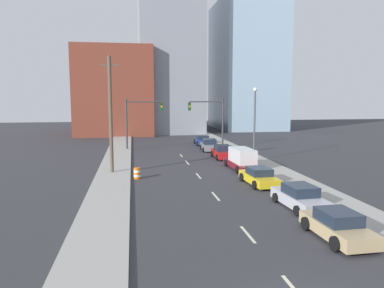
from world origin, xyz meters
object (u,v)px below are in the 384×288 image
(traffic_signal_right, at_px, (213,116))
(traffic_barrel, at_px, (137,173))
(sedan_gray, at_px, (209,145))
(sedan_silver, at_px, (300,197))
(sedan_tan, at_px, (338,226))
(sedan_yellow, at_px, (259,177))
(street_lamp, at_px, (255,119))
(sedan_blue, at_px, (202,140))
(traffic_signal_left, at_px, (137,117))
(box_truck_maroon, at_px, (242,160))
(sedan_red, at_px, (222,152))
(utility_pole_left_mid, at_px, (111,115))

(traffic_signal_right, xyz_separation_m, traffic_barrel, (-10.53, -18.05, -3.91))
(sedan_gray, bearing_deg, sedan_silver, -85.99)
(traffic_barrel, height_order, sedan_tan, sedan_tan)
(sedan_yellow, distance_m, sedan_gray, 19.44)
(street_lamp, height_order, sedan_blue, street_lamp)
(sedan_tan, height_order, sedan_gray, sedan_gray)
(traffic_barrel, bearing_deg, sedan_yellow, -20.83)
(traffic_signal_left, relative_size, sedan_yellow, 1.42)
(box_truck_maroon, bearing_deg, street_lamp, 56.60)
(sedan_red, bearing_deg, sedan_blue, 90.18)
(sedan_gray, bearing_deg, utility_pole_left_mid, -128.43)
(sedan_blue, bearing_deg, sedan_gray, -90.94)
(sedan_tan, xyz_separation_m, sedan_silver, (0.47, 5.21, 0.01))
(traffic_signal_right, distance_m, sedan_yellow, 22.05)
(traffic_signal_right, relative_size, box_truck_maroon, 1.13)
(box_truck_maroon, bearing_deg, traffic_barrel, -167.99)
(utility_pole_left_mid, bearing_deg, traffic_barrel, -48.17)
(sedan_tan, xyz_separation_m, box_truck_maroon, (0.48, 17.93, 0.32))
(sedan_tan, height_order, sedan_yellow, sedan_tan)
(sedan_red, relative_size, sedan_gray, 1.01)
(street_lamp, distance_m, sedan_tan, 22.99)
(traffic_barrel, distance_m, sedan_gray, 18.46)
(box_truck_maroon, xyz_separation_m, sedan_gray, (-0.45, 13.21, -0.29))
(traffic_signal_left, distance_m, sedan_yellow, 23.92)
(sedan_silver, bearing_deg, utility_pole_left_mid, 130.94)
(traffic_signal_left, height_order, street_lamp, street_lamp)
(traffic_signal_left, bearing_deg, sedan_tan, -74.51)
(sedan_gray, bearing_deg, street_lamp, -67.12)
(traffic_barrel, xyz_separation_m, sedan_yellow, (9.59, -3.65, 0.16))
(sedan_tan, xyz_separation_m, sedan_red, (0.25, 24.84, 0.03))
(traffic_barrel, relative_size, sedan_silver, 0.20)
(utility_pole_left_mid, xyz_separation_m, sedan_yellow, (11.80, -6.12, -4.75))
(sedan_yellow, xyz_separation_m, sedan_red, (0.19, 13.14, 0.06))
(sedan_silver, distance_m, box_truck_maroon, 12.72)
(traffic_barrel, xyz_separation_m, sedan_blue, (9.82, 22.05, 0.17))
(traffic_signal_right, height_order, street_lamp, street_lamp)
(sedan_silver, relative_size, sedan_red, 1.09)
(sedan_gray, distance_m, sedan_blue, 6.26)
(traffic_signal_left, xyz_separation_m, utility_pole_left_mid, (-2.48, -15.58, 1.00))
(sedan_tan, relative_size, sedan_gray, 1.03)
(box_truck_maroon, distance_m, sedan_blue, 19.47)
(traffic_signal_left, bearing_deg, sedan_gray, -13.69)
(traffic_signal_right, xyz_separation_m, sedan_yellow, (-0.95, -21.70, -3.75))
(traffic_barrel, distance_m, sedan_yellow, 10.26)
(street_lamp, xyz_separation_m, sedan_gray, (-3.15, 8.72, -3.94))
(sedan_silver, bearing_deg, sedan_red, 87.51)
(street_lamp, xyz_separation_m, sedan_yellow, (-3.12, -10.72, -4.00))
(box_truck_maroon, bearing_deg, traffic_signal_left, 119.76)
(sedan_silver, height_order, sedan_gray, sedan_gray)
(street_lamp, bearing_deg, traffic_barrel, -150.90)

